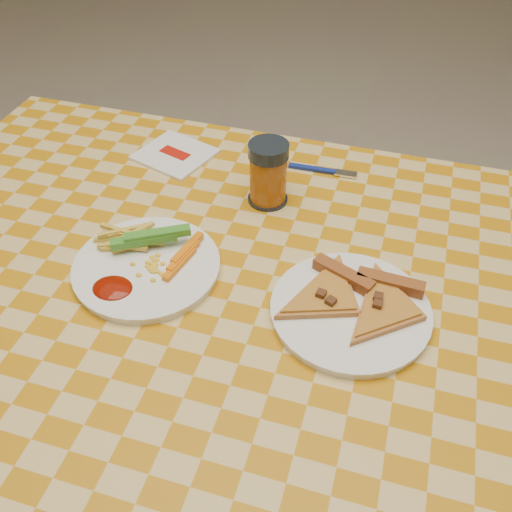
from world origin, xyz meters
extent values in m
plane|color=#C3AF9D|center=(0.00, 0.00, 0.00)|extent=(8.00, 8.00, 0.00)
cylinder|color=white|center=(-0.54, 0.34, 0.35)|extent=(0.06, 0.06, 0.71)
cube|color=brown|center=(0.00, 0.00, 0.73)|extent=(1.20, 0.80, 0.04)
cylinder|color=white|center=(-0.14, -0.01, 0.76)|extent=(0.23, 0.23, 0.01)
cylinder|color=white|center=(0.18, -0.01, 0.76)|extent=(0.30, 0.30, 0.01)
cube|color=#1F6710|center=(-0.15, 0.03, 0.79)|extent=(0.11, 0.08, 0.02)
cube|color=orange|center=(-0.09, 0.02, 0.78)|extent=(0.06, 0.09, 0.02)
ellipsoid|color=#780F02|center=(-0.17, -0.07, 0.77)|extent=(0.06, 0.05, 0.01)
cube|color=#974A22|center=(0.16, 0.04, 0.78)|extent=(0.10, 0.06, 0.02)
cube|color=#974A22|center=(0.23, 0.05, 0.78)|extent=(0.10, 0.03, 0.02)
cylinder|color=black|center=(-0.01, 0.22, 0.76)|extent=(0.07, 0.07, 0.01)
cylinder|color=#92480F|center=(-0.01, 0.22, 0.80)|extent=(0.06, 0.06, 0.09)
cylinder|color=black|center=(-0.01, 0.22, 0.86)|extent=(0.07, 0.07, 0.02)
cube|color=white|center=(-0.23, 0.30, 0.76)|extent=(0.17, 0.16, 0.01)
cube|color=#B3150A|center=(-0.23, 0.30, 0.76)|extent=(0.07, 0.04, 0.00)
cube|color=navy|center=(0.05, 0.33, 0.76)|extent=(0.09, 0.01, 0.01)
cube|color=white|center=(0.11, 0.33, 0.76)|extent=(0.04, 0.02, 0.00)
camera|label=1|loc=(0.21, -0.57, 1.38)|focal=40.00mm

